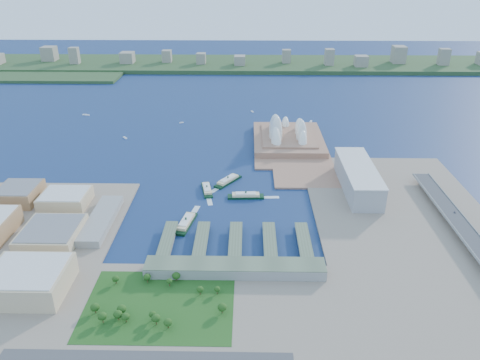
{
  "coord_description": "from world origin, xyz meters",
  "views": [
    {
      "loc": [
        28.36,
        -560.9,
        321.49
      ],
      "look_at": [
        16.76,
        74.48,
        18.0
      ],
      "focal_mm": 35.0,
      "sensor_mm": 36.0,
      "label": 1
    }
  ],
  "objects_px": {
    "ferry_c": "(186,221)",
    "car_c": "(455,212)",
    "ferry_d": "(246,195)",
    "opera_house": "(289,127)",
    "ferry_a": "(207,188)",
    "ferry_b": "(228,179)",
    "toaster_building": "(358,178)"
  },
  "relations": [
    {
      "from": "car_c",
      "to": "toaster_building",
      "type": "bearing_deg",
      "value": 139.05
    },
    {
      "from": "opera_house",
      "to": "ferry_d",
      "type": "relative_size",
      "value": 3.37
    },
    {
      "from": "opera_house",
      "to": "toaster_building",
      "type": "relative_size",
      "value": 1.16
    },
    {
      "from": "ferry_a",
      "to": "car_c",
      "type": "bearing_deg",
      "value": -25.29
    },
    {
      "from": "ferry_c",
      "to": "ferry_d",
      "type": "distance_m",
      "value": 111.91
    },
    {
      "from": "toaster_building",
      "to": "ferry_c",
      "type": "bearing_deg",
      "value": -156.58
    },
    {
      "from": "opera_house",
      "to": "ferry_b",
      "type": "distance_m",
      "value": 208.93
    },
    {
      "from": "ferry_b",
      "to": "ferry_d",
      "type": "relative_size",
      "value": 1.03
    },
    {
      "from": "ferry_b",
      "to": "ferry_d",
      "type": "distance_m",
      "value": 58.45
    },
    {
      "from": "ferry_d",
      "to": "toaster_building",
      "type": "bearing_deg",
      "value": -83.07
    },
    {
      "from": "opera_house",
      "to": "toaster_building",
      "type": "distance_m",
      "value": 219.62
    },
    {
      "from": "ferry_d",
      "to": "car_c",
      "type": "height_order",
      "value": "car_c"
    },
    {
      "from": "ferry_b",
      "to": "ferry_c",
      "type": "relative_size",
      "value": 0.96
    },
    {
      "from": "ferry_c",
      "to": "ferry_d",
      "type": "relative_size",
      "value": 1.08
    },
    {
      "from": "ferry_a",
      "to": "car_c",
      "type": "distance_m",
      "value": 348.71
    },
    {
      "from": "ferry_a",
      "to": "ferry_b",
      "type": "height_order",
      "value": "ferry_b"
    },
    {
      "from": "toaster_building",
      "to": "ferry_a",
      "type": "distance_m",
      "value": 229.19
    },
    {
      "from": "opera_house",
      "to": "ferry_a",
      "type": "xyz_separation_m",
      "value": [
        -138.52,
        -207.63,
        -27.26
      ]
    },
    {
      "from": "ferry_b",
      "to": "ferry_a",
      "type": "bearing_deg",
      "value": -100.14
    },
    {
      "from": "opera_house",
      "to": "toaster_building",
      "type": "bearing_deg",
      "value": -65.77
    },
    {
      "from": "ferry_b",
      "to": "car_c",
      "type": "relative_size",
      "value": 13.74
    },
    {
      "from": "ferry_b",
      "to": "car_c",
      "type": "distance_m",
      "value": 328.75
    },
    {
      "from": "ferry_d",
      "to": "car_c",
      "type": "distance_m",
      "value": 286.36
    },
    {
      "from": "toaster_building",
      "to": "ferry_a",
      "type": "bearing_deg",
      "value": -178.09
    },
    {
      "from": "ferry_c",
      "to": "car_c",
      "type": "xyz_separation_m",
      "value": [
        357.06,
        12.88,
        9.98
      ]
    },
    {
      "from": "ferry_c",
      "to": "car_c",
      "type": "distance_m",
      "value": 357.44
    },
    {
      "from": "ferry_b",
      "to": "ferry_c",
      "type": "height_order",
      "value": "ferry_c"
    },
    {
      "from": "car_c",
      "to": "opera_house",
      "type": "bearing_deg",
      "value": 124.04
    },
    {
      "from": "ferry_c",
      "to": "ferry_a",
      "type": "bearing_deg",
      "value": -90.01
    },
    {
      "from": "opera_house",
      "to": "ferry_c",
      "type": "height_order",
      "value": "opera_house"
    },
    {
      "from": "toaster_building",
      "to": "ferry_c",
      "type": "relative_size",
      "value": 2.69
    },
    {
      "from": "toaster_building",
      "to": "ferry_b",
      "type": "xyz_separation_m",
      "value": [
        -197.81,
        23.05,
        -15.29
      ]
    }
  ]
}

